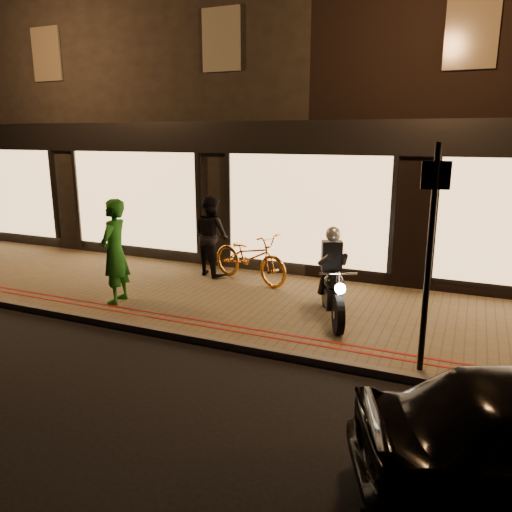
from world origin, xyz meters
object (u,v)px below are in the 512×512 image
(motorcycle, at_px, (332,284))
(sign_post, at_px, (430,248))
(bicycle_gold, at_px, (250,257))
(person_green, at_px, (115,252))

(motorcycle, height_order, sign_post, sign_post)
(sign_post, height_order, bicycle_gold, sign_post)
(bicycle_gold, relative_size, person_green, 1.05)
(motorcycle, relative_size, person_green, 0.93)
(motorcycle, height_order, person_green, person_green)
(bicycle_gold, bearing_deg, sign_post, -106.93)
(motorcycle, distance_m, bicycle_gold, 2.66)
(motorcycle, xyz_separation_m, sign_post, (1.61, -1.40, 1.06))
(motorcycle, distance_m, sign_post, 2.38)
(bicycle_gold, distance_m, person_green, 2.88)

